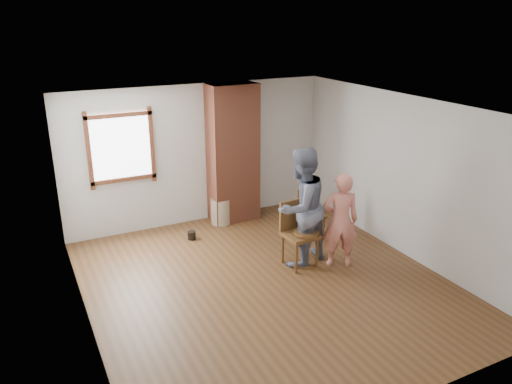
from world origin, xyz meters
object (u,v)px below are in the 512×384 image
Objects in this scene: man at (301,207)px; person_pink at (340,220)px; side_table at (306,243)px; stoneware_crock at (221,211)px; dining_chair_left at (297,229)px; dining_chair_right at (310,211)px.

man is 0.64m from person_pink.
side_table is 0.63m from person_pink.
man reaches higher than person_pink.
stoneware_crock is at bearing -41.67° from person_pink.
dining_chair_left is 1.07m from dining_chair_right.
dining_chair_right reaches higher than side_table.
side_table is at bearing -76.38° from stoneware_crock.
side_table reaches higher than stoneware_crock.
stoneware_crock is 0.26× the size of man.
person_pink is at bearing -22.33° from side_table.
dining_chair_left is at bearing -7.41° from person_pink.
dining_chair_right is 1.43× the size of side_table.
person_pink reaches higher than dining_chair_right.
dining_chair_right is 1.15m from side_table.
person_pink is (1.01, -2.38, 0.52)m from stoneware_crock.
dining_chair_right is at bearing -73.62° from person_pink.
side_table is at bearing 81.28° from man.
person_pink is at bearing -93.19° from dining_chair_right.
side_table is (-0.66, -0.93, -0.08)m from dining_chair_right.
dining_chair_right is at bearing -46.40° from stoneware_crock.
man reaches higher than stoneware_crock.
side_table is 0.56m from man.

